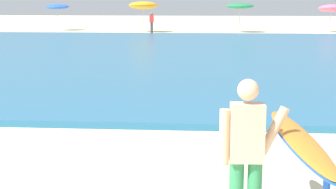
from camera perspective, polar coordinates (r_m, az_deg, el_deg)
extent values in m
cube|color=teal|center=(23.91, -0.38, 4.58)|extent=(120.00, 28.00, 0.14)
cube|color=beige|center=(5.29, 8.74, -4.19)|extent=(0.35, 0.23, 0.60)
sphere|color=beige|center=(5.19, 8.87, 0.51)|extent=(0.22, 0.22, 0.22)
cylinder|color=beige|center=(5.28, 6.23, -4.72)|extent=(0.10, 0.10, 0.58)
cylinder|color=beige|center=(5.34, 11.60, -3.91)|extent=(0.31, 0.11, 0.51)
ellipsoid|color=orange|center=(5.39, 14.19, -4.67)|extent=(0.41, 2.76, 0.15)
ellipsoid|color=blue|center=(5.39, 14.18, -4.86)|extent=(0.45, 2.87, 0.10)
cube|color=blue|center=(4.40, 17.14, -9.81)|extent=(0.03, 0.14, 0.14)
cylinder|color=beige|center=(44.08, -12.09, 8.17)|extent=(0.05, 0.05, 1.90)
ellipsoid|color=blue|center=(44.06, -12.14, 9.48)|extent=(1.91, 1.93, 0.49)
cylinder|color=beige|center=(40.88, -2.76, 8.30)|extent=(0.05, 0.05, 2.00)
ellipsoid|color=#F4A31E|center=(40.86, -2.77, 9.83)|extent=(2.22, 2.25, 0.70)
cylinder|color=beige|center=(40.79, 7.92, 8.20)|extent=(0.05, 0.05, 1.99)
ellipsoid|color=#23844C|center=(40.76, 7.95, 9.69)|extent=(2.15, 2.16, 0.50)
cylinder|color=beige|center=(43.04, 17.52, 7.79)|extent=(0.05, 0.05, 1.78)
ellipsoid|color=pink|center=(43.01, 17.59, 9.09)|extent=(1.94, 1.98, 0.75)
cylinder|color=#383842|center=(39.61, -1.82, 7.40)|extent=(0.20, 0.20, 0.84)
cube|color=red|center=(39.58, -1.83, 8.40)|extent=(0.32, 0.20, 0.54)
sphere|color=#9E7051|center=(39.57, -1.83, 8.93)|extent=(0.20, 0.20, 0.20)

